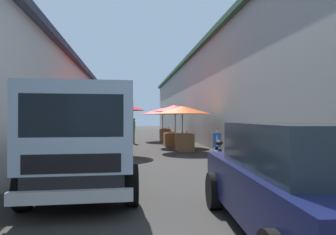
% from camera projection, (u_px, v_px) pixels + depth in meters
% --- Properties ---
extents(ground, '(90.00, 90.00, 0.00)m').
position_uv_depth(ground, '(146.00, 151.00, 14.48)').
color(ground, '#33302D').
extents(building_left_whitewash, '(49.80, 7.50, 4.33)m').
position_uv_depth(building_left_whitewash, '(11.00, 105.00, 15.87)').
color(building_left_whitewash, beige).
rests_on(building_left_whitewash, ground).
extents(building_right_concrete, '(49.80, 7.50, 5.78)m').
position_uv_depth(building_right_concrete, '(264.00, 94.00, 17.57)').
color(building_right_concrete, gray).
rests_on(building_right_concrete, ground).
extents(fruit_stall_far_right, '(2.42, 2.42, 2.31)m').
position_uv_depth(fruit_stall_far_right, '(174.00, 114.00, 16.62)').
color(fruit_stall_far_right, '#9E9EA3').
rests_on(fruit_stall_far_right, ground).
extents(fruit_stall_mid_lane, '(2.90, 2.90, 2.28)m').
position_uv_depth(fruit_stall_mid_lane, '(163.00, 114.00, 20.61)').
color(fruit_stall_mid_lane, '#9E9EA3').
rests_on(fruit_stall_mid_lane, ground).
extents(fruit_stall_far_left, '(2.63, 2.63, 2.16)m').
position_uv_depth(fruit_stall_far_left, '(183.00, 116.00, 14.24)').
color(fruit_stall_far_left, '#9E9EA3').
rests_on(fruit_stall_far_left, ground).
extents(fruit_stall_near_right, '(2.62, 2.62, 2.39)m').
position_uv_depth(fruit_stall_near_right, '(112.00, 109.00, 12.62)').
color(fruit_stall_near_right, '#9E9EA3').
rests_on(fruit_stall_near_right, ground).
extents(fruit_stall_near_left, '(2.39, 2.39, 2.27)m').
position_uv_depth(fruit_stall_near_left, '(106.00, 115.00, 16.60)').
color(fruit_stall_near_left, '#9E9EA3').
rests_on(fruit_stall_near_left, ground).
extents(hatchback_car, '(4.03, 2.17, 1.45)m').
position_uv_depth(hatchback_car, '(304.00, 181.00, 3.86)').
color(hatchback_car, '#0F1438').
rests_on(hatchback_car, ground).
extents(delivery_truck, '(4.96, 2.06, 2.08)m').
position_uv_depth(delivery_truck, '(84.00, 143.00, 5.88)').
color(delivery_truck, black).
rests_on(delivery_truck, ground).
extents(vendor_by_crates, '(0.66, 0.26, 1.67)m').
position_uv_depth(vendor_by_crates, '(73.00, 135.00, 10.28)').
color(vendor_by_crates, '#665B4C').
rests_on(vendor_by_crates, ground).
extents(vendor_in_shade, '(0.63, 0.21, 1.56)m').
position_uv_depth(vendor_in_shade, '(133.00, 129.00, 18.53)').
color(vendor_in_shade, '#665B4C').
rests_on(vendor_in_shade, ground).
extents(parked_scooter, '(1.68, 0.53, 1.14)m').
position_uv_depth(parked_scooter, '(218.00, 147.00, 11.44)').
color(parked_scooter, black).
rests_on(parked_scooter, ground).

